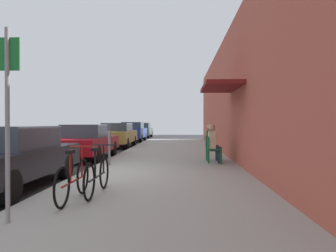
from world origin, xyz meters
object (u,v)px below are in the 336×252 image
Objects in this scene: parked_car_4 at (142,130)px; parking_meter at (109,141)px; parked_car_2 at (117,135)px; cafe_chair_0 at (212,148)px; cafe_chair_1 at (210,146)px; seated_patron_1 at (211,141)px; seated_patron_0 at (214,142)px; parked_car_1 at (86,141)px; street_sign at (8,109)px; bicycle_1 at (97,175)px; parked_car_3 at (133,131)px; bicycle_0 at (73,179)px; parked_car_0 at (7,157)px.

parking_meter is (1.55, -20.52, 0.14)m from parked_car_4.
cafe_chair_0 is at bearing -59.52° from parked_car_2.
seated_patron_1 reaches higher than cafe_chair_1.
seated_patron_0 reaches higher than cafe_chair_1.
parked_car_1 is 8.59m from street_sign.
parking_meter reaches higher than cafe_chair_0.
parked_car_2 is 2.57× the size of bicycle_1.
bicycle_1 is (0.70, -4.03, -0.41)m from parking_meter.
cafe_chair_1 is (2.56, 5.45, 0.14)m from bicycle_1.
parked_car_3 is 15.02m from cafe_chair_0.
parked_car_3 is at bearing 108.89° from seated_patron_0.
parked_car_3 is (0.00, 6.06, 0.03)m from parked_car_2.
cafe_chair_0 is at bearing 10.45° from parking_meter.
cafe_chair_0 is 1.00× the size of cafe_chair_1.
bicycle_1 is at bearing -118.95° from cafe_chair_0.
seated_patron_1 is (0.06, 0.81, 0.19)m from cafe_chair_0.
seated_patron_0 is 0.81m from seated_patron_1.
parked_car_1 reaches higher than bicycle_0.
cafe_chair_0 is at bearing 61.05° from bicycle_1.
cafe_chair_1 is at bearing -56.82° from parked_car_2.
bicycle_0 is at bearing -119.11° from cafe_chair_0.
parked_car_3 is 15.04m from seated_patron_0.
parked_car_1 is 3.41× the size of seated_patron_1.
bicycle_1 is (2.25, -24.56, -0.26)m from parked_car_4.
parked_car_3 reaches higher than bicycle_0.
cafe_chair_1 is (4.81, 4.50, -0.09)m from parked_car_0.
parked_car_2 is at bearing 123.50° from seated_patron_1.
seated_patron_0 is 1.48× the size of cafe_chair_1.
cafe_chair_1 is at bearing 90.00° from cafe_chair_0.
parked_car_0 reaches higher than bicycle_0.
parked_car_2 is at bearing -90.00° from parked_car_3.
parked_car_4 is (-0.00, 5.69, -0.03)m from parked_car_3.
parked_car_1 is at bearing -90.00° from parked_car_4.
cafe_chair_1 is (2.85, 5.93, 0.14)m from bicycle_0.
parked_car_1 is 7.43m from bicycle_0.
parked_car_4 is at bearing 90.00° from parked_car_2.
seated_patron_0 and seated_patron_1 have the same top height.
parked_car_3 is 3.41× the size of seated_patron_1.
parked_car_2 reaches higher than cafe_chair_0.
cafe_chair_1 is at bearing 178.96° from seated_patron_1.
parking_meter is at bearing -79.98° from parked_car_2.
bicycle_0 is (1.96, -1.43, -0.23)m from parked_car_0.
cafe_chair_1 is at bearing 94.22° from seated_patron_0.
parked_car_4 is at bearing 104.30° from seated_patron_1.
parked_car_0 is 5.06× the size of cafe_chair_0.
parked_car_2 is 5.06× the size of cafe_chair_0.
parked_car_2 is at bearing -90.00° from parked_car_4.
cafe_chair_1 is (0.00, 0.82, 0.00)m from cafe_chair_0.
cafe_chair_1 is (4.81, -19.11, -0.12)m from parked_car_4.
street_sign reaches higher than parked_car_2.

